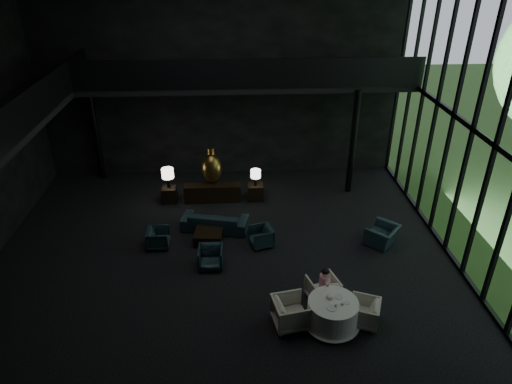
{
  "coord_description": "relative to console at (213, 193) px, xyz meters",
  "views": [
    {
      "loc": [
        0.35,
        -11.46,
        8.41
      ],
      "look_at": [
        1.01,
        0.5,
        1.93
      ],
      "focal_mm": 32.0,
      "sensor_mm": 36.0,
      "label": 1
    }
  ],
  "objects": [
    {
      "name": "floor",
      "position": [
        0.44,
        -3.49,
        -0.33
      ],
      "size": [
        14.0,
        12.0,
        0.02
      ],
      "primitive_type": "cube",
      "color": "black",
      "rests_on": "ground"
    },
    {
      "name": "wall_back",
      "position": [
        0.44,
        2.51,
        3.67
      ],
      "size": [
        14.0,
        0.04,
        8.0
      ],
      "primitive_type": "cube",
      "color": "black",
      "rests_on": "ground"
    },
    {
      "name": "wall_front",
      "position": [
        0.44,
        -9.49,
        3.67
      ],
      "size": [
        14.0,
        0.04,
        8.0
      ],
      "primitive_type": "cube",
      "color": "black",
      "rests_on": "ground"
    },
    {
      "name": "curtain_wall",
      "position": [
        7.39,
        -3.49,
        3.67
      ],
      "size": [
        0.2,
        12.0,
        8.0
      ],
      "primitive_type": null,
      "color": "black",
      "rests_on": "ground"
    },
    {
      "name": "mezzanine_back",
      "position": [
        1.44,
        1.51,
        3.67
      ],
      "size": [
        12.0,
        2.0,
        0.25
      ],
      "primitive_type": "cube",
      "color": "black",
      "rests_on": "wall_back"
    },
    {
      "name": "railing_left",
      "position": [
        -4.56,
        -3.49,
        4.27
      ],
      "size": [
        0.06,
        12.0,
        1.0
      ],
      "primitive_type": "cube",
      "color": "black",
      "rests_on": "mezzanine_left"
    },
    {
      "name": "railing_back",
      "position": [
        1.44,
        0.51,
        4.27
      ],
      "size": [
        12.0,
        0.06,
        1.0
      ],
      "primitive_type": "cube",
      "color": "black",
      "rests_on": "mezzanine_back"
    },
    {
      "name": "column_nw",
      "position": [
        -4.56,
        2.21,
        1.67
      ],
      "size": [
        0.24,
        0.24,
        4.0
      ],
      "primitive_type": "cylinder",
      "color": "black",
      "rests_on": "floor"
    },
    {
      "name": "column_ne",
      "position": [
        5.24,
        0.51,
        1.67
      ],
      "size": [
        0.24,
        0.24,
        4.0
      ],
      "primitive_type": "cylinder",
      "color": "black",
      "rests_on": "floor"
    },
    {
      "name": "console",
      "position": [
        0.0,
        0.0,
        0.0
      ],
      "size": [
        2.08,
        0.47,
        0.66
      ],
      "primitive_type": "cube",
      "color": "black",
      "rests_on": "floor"
    },
    {
      "name": "bronze_urn",
      "position": [
        0.0,
        0.23,
        0.92
      ],
      "size": [
        0.74,
        0.74,
        1.37
      ],
      "color": "olive",
      "rests_on": "console"
    },
    {
      "name": "side_table_left",
      "position": [
        -1.6,
        0.04,
        -0.04
      ],
      "size": [
        0.53,
        0.53,
        0.58
      ],
      "primitive_type": "cube",
      "color": "black",
      "rests_on": "floor"
    },
    {
      "name": "table_lamp_left",
      "position": [
        -1.6,
        0.08,
        0.78
      ],
      "size": [
        0.44,
        0.44,
        0.74
      ],
      "color": "black",
      "rests_on": "side_table_left"
    },
    {
      "name": "side_table_right",
      "position": [
        1.6,
        0.03,
        -0.03
      ],
      "size": [
        0.55,
        0.55,
        0.61
      ],
      "primitive_type": "cube",
      "color": "black",
      "rests_on": "floor"
    },
    {
      "name": "table_lamp_right",
      "position": [
        1.6,
        0.0,
        0.72
      ],
      "size": [
        0.37,
        0.37,
        0.62
      ],
      "color": "black",
      "rests_on": "side_table_right"
    },
    {
      "name": "sofa",
      "position": [
        0.13,
        -1.95,
        0.12
      ],
      "size": [
        2.38,
        1.14,
        0.9
      ],
      "primitive_type": "imported",
      "rotation": [
        0.0,
        0.0,
        2.93
      ],
      "color": "#122333",
      "rests_on": "floor"
    },
    {
      "name": "lounge_armchair_west",
      "position": [
        -1.62,
        -2.88,
        -0.02
      ],
      "size": [
        0.57,
        0.6,
        0.62
      ],
      "primitive_type": "imported",
      "rotation": [
        0.0,
        0.0,
        1.57
      ],
      "color": "#162632",
      "rests_on": "floor"
    },
    {
      "name": "lounge_armchair_east",
      "position": [
        1.61,
        -2.98,
        -0.01
      ],
      "size": [
        0.72,
        0.75,
        0.64
      ],
      "primitive_type": "imported",
      "rotation": [
        0.0,
        0.0,
        -1.31
      ],
      "color": "#182931",
      "rests_on": "floor"
    },
    {
      "name": "lounge_armchair_south",
      "position": [
        0.05,
        -4.01,
        0.01
      ],
      "size": [
        0.67,
        0.63,
        0.68
      ],
      "primitive_type": "imported",
      "rotation": [
        0.0,
        0.0,
        -0.02
      ],
      "color": "black",
      "rests_on": "floor"
    },
    {
      "name": "window_armchair",
      "position": [
        5.46,
        -3.1,
        0.05
      ],
      "size": [
        1.01,
        1.04,
        0.77
      ],
      "primitive_type": "imported",
      "rotation": [
        0.0,
        0.0,
        -2.3
      ],
      "color": "black",
      "rests_on": "floor"
    },
    {
      "name": "coffee_table",
      "position": [
        -0.06,
        -2.66,
        -0.14
      ],
      "size": [
        0.95,
        0.95,
        0.39
      ],
      "primitive_type": "cube",
      "rotation": [
        0.0,
        0.0,
        -0.1
      ],
      "color": "black",
      "rests_on": "floor"
    },
    {
      "name": "dining_table",
      "position": [
        3.15,
        -6.55,
        -0.0
      ],
      "size": [
        1.41,
        1.41,
        0.75
      ],
      "color": "white",
      "rests_on": "floor"
    },
    {
      "name": "dining_chair_north",
      "position": [
        3.08,
        -5.6,
        0.05
      ],
      "size": [
        0.91,
        0.88,
        0.77
      ],
      "primitive_type": "imported",
      "rotation": [
        0.0,
        0.0,
        3.43
      ],
      "color": "beige",
      "rests_on": "floor"
    },
    {
      "name": "dining_chair_east",
      "position": [
        3.96,
        -6.51,
        0.03
      ],
      "size": [
        0.86,
        0.88,
        0.71
      ],
      "primitive_type": "imported",
      "rotation": [
        0.0,
        0.0,
        -1.95
      ],
      "color": "#ACA389",
      "rests_on": "floor"
    },
    {
      "name": "dining_chair_west",
      "position": [
        2.12,
        -6.47,
        0.13
      ],
      "size": [
        1.0,
        1.04,
        0.93
      ],
      "primitive_type": "imported",
      "rotation": [
        0.0,
        0.0,
        1.76
      ],
      "color": "#BCB6AB",
      "rests_on": "floor"
    },
    {
      "name": "child",
      "position": [
        3.11,
        -5.67,
        0.43
      ],
      "size": [
        0.29,
        0.29,
        0.62
      ],
      "rotation": [
        0.0,
        0.0,
        3.14
      ],
      "color": "#E3A9C5",
      "rests_on": "dining_chair_north"
    },
    {
      "name": "plate_a",
      "position": [
        3.06,
        -6.77,
        0.43
      ],
      "size": [
        0.28,
        0.28,
        0.02
      ],
      "primitive_type": "cylinder",
      "rotation": [
        0.0,
        0.0,
        -0.18
      ],
      "color": "white",
      "rests_on": "dining_table"
    },
    {
      "name": "plate_b",
      "position": [
        3.31,
        -6.37,
        0.43
      ],
      "size": [
        0.26,
        0.26,
        0.01
      ],
      "primitive_type": "cylinder",
      "rotation": [
        0.0,
        0.0,
        -0.29
      ],
      "color": "white",
      "rests_on": "dining_table"
    },
    {
      "name": "saucer",
      "position": [
        3.48,
        -6.6,
        0.42
      ],
      "size": [
        0.16,
        0.16,
        0.01
      ],
      "primitive_type": "cylinder",
      "rotation": [
        0.0,
        0.0,
        0.22
      ],
      "color": "white",
      "rests_on": "dining_table"
    },
    {
      "name": "coffee_cup",
      "position": [
        3.35,
        -6.65,
        0.46
      ],
      "size": [
        0.11,
        0.11,
        0.06
      ],
      "primitive_type": "cylinder",
      "rotation": [
        0.0,
        0.0,
        0.29
      ],
      "color": "white",
      "rests_on": "saucer"
    },
    {
      "name": "cereal_bowl",
      "position": [
        3.08,
        -6.4,
        0.46
      ],
      "size": [
        0.18,
        0.18,
        0.09
      ],
      "primitive_type": "ellipsoid",
      "color": "white",
      "rests_on": "dining_table"
    },
    {
      "name": "cream_pot",
      "position": [
        3.16,
        -6.73,
        0.45
      ],
      "size": [
        0.06,
        0.06,
        0.07
      ],
      "primitive_type": "cylinder",
      "rotation": [
        0.0,
        0.0,
        -0.02
      ],
      "color": "#99999E",
      "rests_on": "dining_table"
    }
  ]
}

